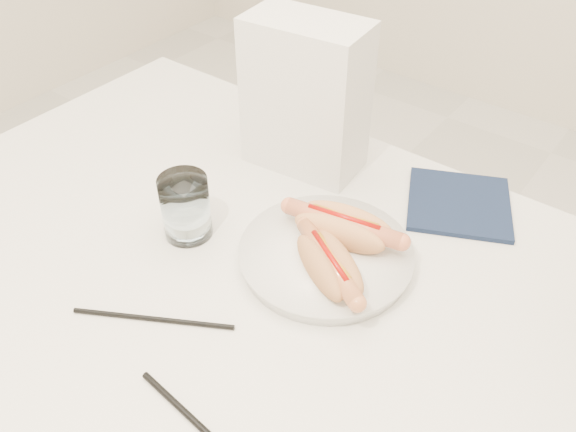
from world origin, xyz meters
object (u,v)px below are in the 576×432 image
Objects in this scene: hotdog_right at (329,265)px; napkin_box at (306,96)px; plate at (326,256)px; hotdog_left at (343,227)px; table at (257,313)px; water_glass at (186,207)px.

hotdog_right is 0.59× the size of napkin_box.
plate is 0.05m from hotdog_left.
table is 0.18m from water_glass.
hotdog_right is 0.30m from napkin_box.
napkin_box is (-0.17, 0.14, 0.08)m from hotdog_left.
hotdog_left is (0.00, 0.03, 0.03)m from plate.
napkin_box is (-0.19, 0.21, 0.08)m from hotdog_right.
plate is at bearing -52.93° from napkin_box.
napkin_box is (-0.12, 0.27, 0.18)m from table.
water_glass is (-0.14, 0.02, 0.11)m from table.
hotdog_left is at bearing 84.64° from plate.
water_glass is at bearing -159.58° from plate.
plate is 1.37× the size of hotdog_left.
hotdog_left is 1.16× the size of hotdog_right.
hotdog_left is 0.24m from napkin_box.
plate is at bearing 158.39° from hotdog_right.
hotdog_left is (0.05, 0.13, 0.10)m from table.
napkin_box is (0.03, 0.25, 0.07)m from water_glass.
table is 12.46× the size of water_glass.
plate is at bearing -105.70° from hotdog_left.
plate is 0.05m from hotdog_right.
hotdog_left reaches higher than plate.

